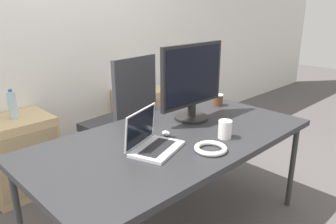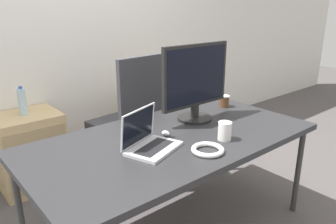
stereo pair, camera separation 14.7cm
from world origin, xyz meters
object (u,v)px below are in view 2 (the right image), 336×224
Objects in this scene: cabinet_right at (153,118)px; coffee_cup_white at (225,131)px; mouse at (166,133)px; coffee_cup_brown at (224,101)px; cabinet_left at (30,151)px; monitor at (196,82)px; water_bottle at (22,102)px; cable_coil at (208,150)px; laptop_center at (149,141)px; office_chair at (128,132)px.

coffee_cup_white is (-0.57, -1.48, 0.44)m from cabinet_right.
mouse is 0.66× the size of coffee_cup_brown.
monitor is at bearing -51.96° from cabinet_left.
cabinet_left and cabinet_right have the same top height.
water_bottle is 0.40× the size of monitor.
monitor is 0.61m from cable_coil.
cable_coil reaches higher than cabinet_left.
laptop_center is 0.34m from cable_coil.
water_bottle is 1.66m from coffee_cup_white.
water_bottle is 1.63m from cable_coil.
laptop_center is at bearing -156.34° from mouse.
laptop_center is (-1.01, -1.29, 0.43)m from cabinet_right.
cabinet_left is at bearing 103.48° from laptop_center.
coffee_cup_brown is (-0.06, -1.03, 0.43)m from cabinet_right.
water_bottle reaches higher than cabinet_right.
mouse is (-0.35, -0.10, -0.26)m from monitor.
cabinet_right is 2.73× the size of water_bottle.
cabinet_left is 0.43m from water_bottle.
mouse is 0.34m from cable_coil.
office_chair is at bearing 91.05° from coffee_cup_white.
cabinet_left is 2.73× the size of water_bottle.
office_chair is 9.79× the size of coffee_cup_white.
laptop_center reaches higher than mouse.
coffee_cup_brown is (0.95, 0.26, -0.00)m from laptop_center.
water_bottle is 2.53× the size of coffee_cup_brown.
cabinet_right is 1.11× the size of monitor.
coffee_cup_brown reaches higher than cabinet_left.
water_bottle is at bearing 127.99° from monitor.
office_chair is 1.18m from cable_coil.
water_bottle is at bearing 140.69° from coffee_cup_brown.
laptop_center is (-0.42, -0.88, 0.33)m from office_chair.
cable_coil is at bearing -145.06° from coffee_cup_brown.
coffee_cup_brown is at bearing 12.60° from mouse.
laptop_center reaches higher than cabinet_right.
coffee_cup_brown is (0.52, 0.45, -0.01)m from coffee_cup_white.
water_bottle is 1.26× the size of cable_coil.
monitor reaches higher than cable_coil.
monitor is at bearing -78.98° from office_chair.
office_chair is 0.90m from monitor.
mouse is at bearing -164.29° from monitor.
cable_coil is at bearing -164.61° from coffee_cup_white.
laptop_center is 3.93× the size of coffee_cup_brown.
coffee_cup_white is (0.24, -0.28, 0.04)m from mouse.
coffee_cup_brown is at bearing -93.29° from cabinet_right.
mouse is (0.51, -1.20, -0.03)m from water_bottle.
laptop_center is (0.31, -1.29, 0.00)m from water_bottle.
coffee_cup_white reaches higher than coffee_cup_brown.
cabinet_right is (1.32, 0.00, 0.00)m from cabinet_left.
monitor reaches higher than cabinet_right.
cabinet_right is 1.36m from monitor.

